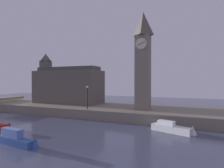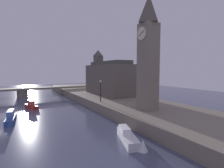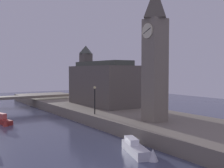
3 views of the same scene
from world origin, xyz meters
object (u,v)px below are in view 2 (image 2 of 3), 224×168
object	(u,v)px
streetlamp	(101,88)
boat_dinghy_red	(32,106)
parliament_hall	(109,78)
clock_tower	(148,51)
boat_ferry_white	(130,138)
boat_tour_blue	(11,118)

from	to	relation	value
streetlamp	boat_dinghy_red	xyz separation A→B (m)	(-7.37, -10.29, -3.36)
boat_dinghy_red	parliament_hall	bearing A→B (deg)	93.37
clock_tower	streetlamp	world-z (taller)	clock_tower
boat_ferry_white	clock_tower	bearing A→B (deg)	128.48
boat_ferry_white	boat_dinghy_red	bearing A→B (deg)	-161.88
streetlamp	clock_tower	bearing A→B (deg)	21.09
clock_tower	streetlamp	xyz separation A→B (m)	(-8.34, -3.22, -5.73)
clock_tower	boat_ferry_white	xyz separation A→B (m)	(5.28, -6.64, -9.08)
boat_ferry_white	boat_tour_blue	bearing A→B (deg)	-142.81
clock_tower	streetlamp	size ratio (longest dim) A/B	4.16
parliament_hall	boat_ferry_white	distance (m)	24.35
boat_dinghy_red	boat_tour_blue	distance (m)	8.36
boat_ferry_white	boat_dinghy_red	xyz separation A→B (m)	(-20.98, -6.87, -0.01)
clock_tower	boat_ferry_white	world-z (taller)	clock_tower
clock_tower	streetlamp	bearing A→B (deg)	-158.91
boat_dinghy_red	boat_ferry_white	bearing A→B (deg)	18.12
streetlamp	boat_ferry_white	distance (m)	14.43
boat_dinghy_red	boat_tour_blue	size ratio (longest dim) A/B	0.87
parliament_hall	boat_tour_blue	distance (m)	21.86
clock_tower	parliament_hall	size ratio (longest dim) A/B	1.12
boat_dinghy_red	boat_tour_blue	bearing A→B (deg)	-22.43
clock_tower	boat_dinghy_red	size ratio (longest dim) A/B	3.50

